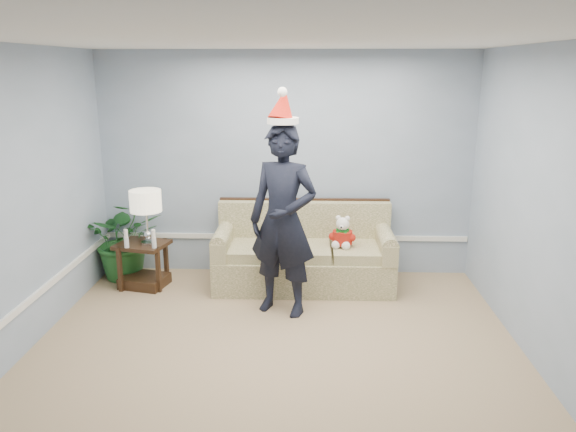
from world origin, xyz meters
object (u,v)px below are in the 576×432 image
(sofa, at_px, (304,256))
(table_lamp, at_px, (146,203))
(side_table, at_px, (144,269))
(houseplant, at_px, (125,239))
(man, at_px, (283,221))
(teddy_bear, at_px, (342,236))

(sofa, xyz_separation_m, table_lamp, (-1.78, -0.20, 0.67))
(sofa, relative_size, table_lamp, 3.26)
(sofa, relative_size, side_table, 3.22)
(table_lamp, bearing_deg, side_table, 151.85)
(side_table, relative_size, houseplant, 0.65)
(table_lamp, distance_m, houseplant, 0.72)
(table_lamp, xyz_separation_m, man, (1.58, -0.58, -0.03))
(table_lamp, bearing_deg, teddy_bear, 1.94)
(table_lamp, distance_m, teddy_bear, 2.26)
(side_table, distance_m, man, 1.95)
(sofa, xyz_separation_m, teddy_bear, (0.44, -0.12, 0.30))
(sofa, distance_m, table_lamp, 1.92)
(side_table, distance_m, teddy_bear, 2.35)
(side_table, height_order, table_lamp, table_lamp)
(side_table, bearing_deg, houseplant, 136.42)
(sofa, height_order, teddy_bear, sofa)
(table_lamp, height_order, man, man)
(sofa, bearing_deg, teddy_bear, -16.35)
(man, bearing_deg, table_lamp, -179.08)
(man, height_order, teddy_bear, man)
(side_table, height_order, teddy_bear, teddy_bear)
(sofa, distance_m, teddy_bear, 0.55)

